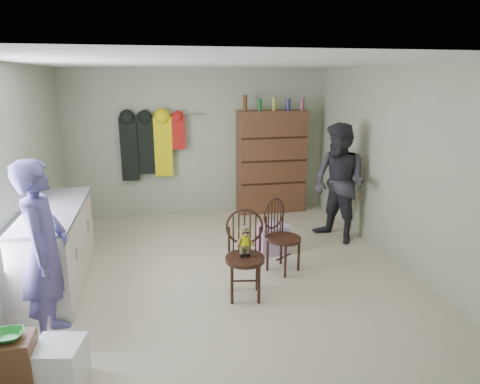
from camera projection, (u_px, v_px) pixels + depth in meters
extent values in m
plane|color=beige|center=(224.00, 270.00, 5.38)|extent=(5.00, 5.00, 0.00)
plane|color=#ADB396|center=(199.00, 143.00, 7.42)|extent=(4.50, 0.00, 4.50)
plane|color=#ADB396|center=(18.00, 182.00, 4.62)|extent=(0.00, 5.00, 5.00)
plane|color=#ADB396|center=(395.00, 165.00, 5.50)|extent=(0.00, 5.00, 5.00)
plane|color=white|center=(222.00, 63.00, 4.74)|extent=(5.00, 5.00, 0.00)
cube|color=silver|center=(55.00, 249.00, 4.88)|extent=(0.60, 1.80, 0.90)
cube|color=slate|center=(51.00, 209.00, 4.76)|extent=(0.64, 1.86, 0.04)
cylinder|color=#99999E|center=(77.00, 255.00, 4.50)|extent=(0.02, 0.02, 0.14)
cylinder|color=#99999E|center=(88.00, 226.00, 5.35)|extent=(0.02, 0.02, 0.14)
cube|color=brown|center=(13.00, 366.00, 3.23)|extent=(0.33, 0.28, 0.47)
imported|color=green|center=(8.00, 336.00, 3.16)|extent=(0.22, 0.22, 0.05)
cube|color=white|center=(59.00, 364.00, 3.34)|extent=(0.43, 0.42, 0.35)
cylinder|color=black|center=(245.00, 259.00, 4.61)|extent=(0.50, 0.50, 0.04)
cylinder|color=black|center=(232.00, 285.00, 4.53)|extent=(0.03, 0.03, 0.43)
cylinder|color=black|center=(259.00, 285.00, 4.53)|extent=(0.03, 0.03, 0.43)
cylinder|color=black|center=(232.00, 273.00, 4.81)|extent=(0.03, 0.03, 0.43)
cylinder|color=black|center=(257.00, 273.00, 4.82)|extent=(0.03, 0.03, 0.43)
torus|color=black|center=(244.00, 227.00, 4.69)|extent=(0.42, 0.10, 0.42)
cylinder|color=black|center=(229.00, 239.00, 4.72)|extent=(0.03, 0.03, 0.29)
cylinder|color=black|center=(260.00, 239.00, 4.72)|extent=(0.03, 0.03, 0.29)
cylinder|color=#F8F40B|center=(245.00, 241.00, 4.57)|extent=(0.11, 0.11, 0.10)
cylinder|color=#475128|center=(245.00, 250.00, 4.60)|extent=(0.06, 0.06, 0.16)
sphere|color=#9E7042|center=(245.00, 233.00, 4.55)|extent=(0.10, 0.10, 0.10)
cylinder|color=#475128|center=(245.00, 228.00, 4.54)|extent=(0.08, 0.08, 0.03)
cube|color=black|center=(246.00, 233.00, 4.50)|extent=(0.07, 0.01, 0.02)
cylinder|color=black|center=(284.00, 239.00, 5.25)|extent=(0.56, 0.56, 0.04)
cylinder|color=black|center=(285.00, 262.00, 5.13)|extent=(0.03, 0.03, 0.41)
cylinder|color=black|center=(299.00, 255.00, 5.32)|extent=(0.03, 0.03, 0.41)
cylinder|color=black|center=(267.00, 255.00, 5.31)|extent=(0.03, 0.03, 0.41)
cylinder|color=black|center=(281.00, 249.00, 5.50)|extent=(0.03, 0.03, 0.41)
torus|color=black|center=(274.00, 213.00, 5.29)|extent=(0.34, 0.25, 0.39)
cylinder|color=black|center=(266.00, 227.00, 5.20)|extent=(0.03, 0.03, 0.27)
cylinder|color=black|center=(283.00, 221.00, 5.43)|extent=(0.03, 0.03, 0.27)
cube|color=pink|center=(273.00, 239.00, 5.87)|extent=(0.40, 0.32, 0.40)
imported|color=#524C8B|center=(45.00, 252.00, 3.79)|extent=(0.41, 0.62, 1.69)
imported|color=#2D2B33|center=(339.00, 184.00, 6.16)|extent=(0.95, 1.04, 1.73)
cube|color=brown|center=(271.00, 162.00, 7.57)|extent=(1.20, 0.38, 1.80)
cube|color=black|center=(274.00, 184.00, 7.48)|extent=(1.16, 0.02, 0.03)
cube|color=black|center=(274.00, 161.00, 7.38)|extent=(1.16, 0.02, 0.03)
cube|color=black|center=(275.00, 138.00, 7.27)|extent=(1.16, 0.02, 0.03)
cylinder|color=#592D14|center=(245.00, 103.00, 7.11)|extent=(0.07, 0.07, 0.27)
cylinder|color=#19591E|center=(260.00, 105.00, 7.17)|extent=(0.07, 0.07, 0.20)
cylinder|color=#A59933|center=(274.00, 104.00, 7.21)|extent=(0.07, 0.07, 0.23)
cylinder|color=navy|center=(288.00, 105.00, 7.27)|extent=(0.08, 0.08, 0.19)
cylinder|color=#8C3F59|center=(302.00, 104.00, 7.32)|extent=(0.08, 0.08, 0.20)
cylinder|color=#99999E|center=(175.00, 114.00, 7.16)|extent=(1.00, 0.02, 0.02)
cube|color=black|center=(129.00, 149.00, 7.09)|extent=(0.28, 0.10, 1.05)
cube|color=black|center=(146.00, 146.00, 7.14)|extent=(0.26, 0.10, 0.95)
cube|color=yellow|center=(163.00, 147.00, 7.20)|extent=(0.30, 0.10, 1.00)
cube|color=red|center=(178.00, 133.00, 7.19)|extent=(0.22, 0.10, 0.55)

